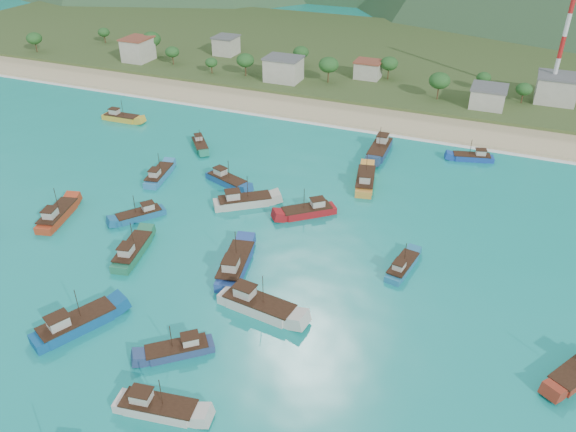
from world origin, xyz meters
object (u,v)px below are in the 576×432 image
at_px(boat_2, 472,158).
at_px(boat_11, 133,251).
at_px(boat_0, 200,145).
at_px(boat_4, 76,324).
at_px(boat_14, 308,211).
at_px(boat_27, 402,267).
at_px(boat_1, 380,150).
at_px(boat_29, 121,118).
at_px(boat_28, 159,175).
at_px(boat_15, 158,408).
at_px(boat_19, 258,306).
at_px(radio_tower, 564,36).
at_px(boat_20, 227,181).
at_px(boat_32, 365,181).
at_px(boat_25, 178,350).
at_px(boat_5, 140,215).
at_px(boat_21, 58,215).
at_px(boat_30, 235,265).
at_px(boat_17, 244,202).

distance_m(boat_2, boat_11, 79.90).
bearing_deg(boat_0, boat_4, 63.79).
xyz_separation_m(boat_14, boat_27, (20.98, -10.79, -0.17)).
bearing_deg(boat_1, boat_29, 3.36).
distance_m(boat_0, boat_28, 17.62).
distance_m(boat_15, boat_19, 22.23).
xyz_separation_m(radio_tower, boat_20, (-63.37, -78.03, -18.80)).
bearing_deg(boat_32, boat_19, -106.87).
relative_size(boat_0, boat_1, 0.68).
xyz_separation_m(boat_4, boat_25, (16.46, 1.45, -0.28)).
xyz_separation_m(radio_tower, boat_14, (-42.65, -83.57, -18.77)).
bearing_deg(boat_14, boat_15, 139.49).
xyz_separation_m(boat_2, boat_25, (-30.42, -79.31, 0.02)).
xyz_separation_m(boat_14, boat_19, (2.84, -29.29, 0.19)).
bearing_deg(boat_28, boat_0, 79.09).
distance_m(radio_tower, boat_25, 134.86).
bearing_deg(boat_15, boat_25, -172.17).
bearing_deg(boat_2, boat_15, 148.83).
bearing_deg(boat_5, boat_19, -168.48).
xyz_separation_m(boat_21, boat_25, (40.58, -21.89, -0.20)).
height_order(boat_1, boat_21, boat_1).
height_order(radio_tower, boat_14, radio_tower).
relative_size(boat_25, boat_27, 0.97).
bearing_deg(boat_14, boat_1, -49.94).
distance_m(boat_4, boat_14, 47.58).
distance_m(boat_1, boat_30, 55.48).
height_order(boat_5, boat_30, boat_30).
height_order(radio_tower, boat_5, radio_tower).
xyz_separation_m(boat_21, boat_28, (8.62, 21.89, -0.11)).
distance_m(radio_tower, boat_4, 142.61).
height_order(boat_20, boat_30, boat_30).
bearing_deg(boat_28, boat_30, -48.17).
height_order(boat_19, boat_27, boat_19).
xyz_separation_m(boat_0, boat_20, (14.74, -14.16, 0.14)).
bearing_deg(boat_5, boat_27, -139.51).
bearing_deg(boat_32, boat_5, -152.61).
relative_size(boat_15, boat_17, 0.95).
distance_m(boat_1, boat_27, 46.29).
height_order(boat_14, boat_21, boat_21).
bearing_deg(boat_17, boat_0, -169.77).
xyz_separation_m(boat_11, boat_30, (18.54, 2.97, 0.16)).
bearing_deg(boat_15, boat_17, -174.98).
bearing_deg(boat_20, boat_32, 131.27).
distance_m(boat_4, boat_29, 82.80).
bearing_deg(boat_14, boat_27, -156.97).
distance_m(boat_27, boat_32, 30.53).
relative_size(boat_11, boat_29, 1.10).
height_order(boat_17, boat_29, boat_17).
xyz_separation_m(boat_17, boat_30, (8.23, -19.98, 0.11)).
bearing_deg(boat_0, boat_5, 59.89).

